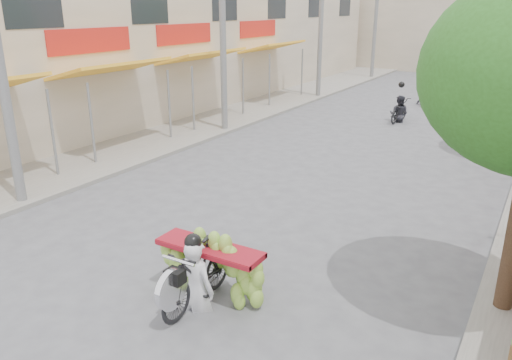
% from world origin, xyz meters
% --- Properties ---
extents(ground, '(120.00, 120.00, 0.00)m').
position_xyz_m(ground, '(0.00, 0.00, 0.00)').
color(ground, '#5A5B60').
rests_on(ground, ground).
extents(sidewalk_left, '(4.00, 60.00, 0.12)m').
position_xyz_m(sidewalk_left, '(-7.00, 15.00, 0.06)').
color(sidewalk_left, gray).
rests_on(sidewalk_left, ground).
extents(shophouse_row_left, '(9.77, 40.00, 6.00)m').
position_xyz_m(shophouse_row_left, '(-11.98, 13.98, 3.00)').
color(shophouse_row_left, beige).
rests_on(shophouse_row_left, ground).
extents(far_building, '(20.00, 6.00, 7.00)m').
position_xyz_m(far_building, '(0.00, 38.00, 3.50)').
color(far_building, beige).
rests_on(far_building, ground).
extents(utility_pole_mid, '(0.60, 0.24, 8.00)m').
position_xyz_m(utility_pole_mid, '(-5.40, 12.00, 4.03)').
color(utility_pole_mid, slate).
rests_on(utility_pole_mid, ground).
extents(utility_pole_far, '(0.60, 0.24, 8.00)m').
position_xyz_m(utility_pole_far, '(-5.40, 21.00, 4.03)').
color(utility_pole_far, slate).
rests_on(utility_pole_far, ground).
extents(utility_pole_back, '(0.60, 0.24, 8.00)m').
position_xyz_m(utility_pole_back, '(-5.40, 30.00, 4.03)').
color(utility_pole_back, slate).
rests_on(utility_pole_back, ground).
extents(banana_motorbike, '(2.20, 1.93, 2.22)m').
position_xyz_m(banana_motorbike, '(1.06, 1.79, 0.73)').
color(banana_motorbike, black).
rests_on(banana_motorbike, ground).
extents(bg_motorbike_a, '(0.82, 1.74, 1.95)m').
position_xyz_m(bg_motorbike_a, '(0.03, 17.23, 0.73)').
color(bg_motorbike_a, black).
rests_on(bg_motorbike_a, ground).
extents(bg_motorbike_b, '(1.10, 1.65, 1.95)m').
position_xyz_m(bg_motorbike_b, '(0.22, 21.76, 0.86)').
color(bg_motorbike_b, black).
rests_on(bg_motorbike_b, ground).
extents(bg_motorbike_c, '(0.98, 1.79, 1.95)m').
position_xyz_m(bg_motorbike_c, '(0.88, 26.14, 0.77)').
color(bg_motorbike_c, black).
rests_on(bg_motorbike_c, ground).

